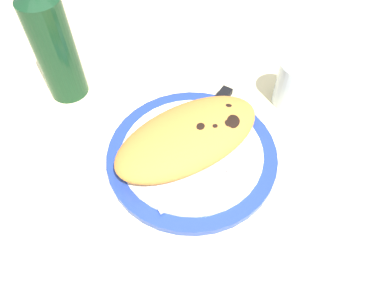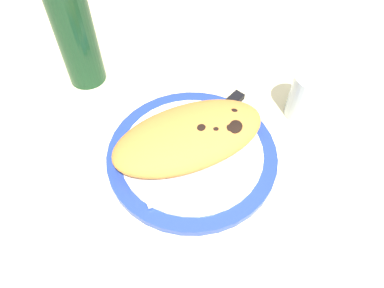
# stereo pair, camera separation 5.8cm
# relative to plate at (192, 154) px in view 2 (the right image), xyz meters

# --- Properties ---
(ground_plane) EXTENTS (1.50, 1.50, 0.03)m
(ground_plane) POSITION_rel_plate_xyz_m (0.00, 0.00, -0.02)
(ground_plane) COLOR beige
(plate) EXTENTS (0.28, 0.28, 0.02)m
(plate) POSITION_rel_plate_xyz_m (0.00, 0.00, 0.00)
(plate) COLOR #233D99
(plate) RESTS_ON ground_plane
(calzone) EXTENTS (0.26, 0.14, 0.06)m
(calzone) POSITION_rel_plate_xyz_m (-0.00, 0.01, 0.04)
(calzone) COLOR orange
(calzone) RESTS_ON plate
(fork) EXTENTS (0.17, 0.03, 0.00)m
(fork) POSITION_rel_plate_xyz_m (-0.01, -0.07, 0.01)
(fork) COLOR silver
(fork) RESTS_ON plate
(knife) EXTENTS (0.21, 0.10, 0.01)m
(knife) POSITION_rel_plate_xyz_m (0.07, 0.04, 0.01)
(knife) COLOR silver
(knife) RESTS_ON plate
(water_glass) EXTENTS (0.07, 0.07, 0.09)m
(water_glass) POSITION_rel_plate_xyz_m (0.23, -0.01, 0.03)
(water_glass) COLOR silver
(water_glass) RESTS_ON ground_plane
(wine_bottle) EXTENTS (0.07, 0.07, 0.28)m
(wine_bottle) POSITION_rel_plate_xyz_m (-0.10, 0.27, 0.10)
(wine_bottle) COLOR #14381E
(wine_bottle) RESTS_ON ground_plane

